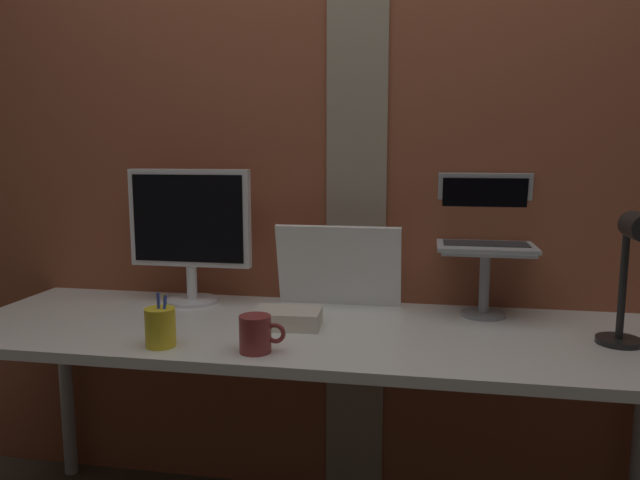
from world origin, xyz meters
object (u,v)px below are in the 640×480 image
(coffee_mug, at_px, (256,334))
(whiteboard_panel, at_px, (339,266))
(desk_lamp, at_px, (631,265))
(pen_cup, at_px, (160,327))
(laptop, at_px, (485,225))
(monitor, at_px, (190,225))

(coffee_mug, bearing_deg, whiteboard_panel, 74.15)
(desk_lamp, height_order, coffee_mug, desk_lamp)
(pen_cup, height_order, coffee_mug, pen_cup)
(pen_cup, bearing_deg, desk_lamp, 8.80)
(laptop, height_order, whiteboard_panel, laptop)
(monitor, xyz_separation_m, laptop, (0.98, 0.07, 0.01))
(coffee_mug, bearing_deg, laptop, 40.77)
(whiteboard_panel, bearing_deg, laptop, 3.62)
(laptop, relative_size, whiteboard_panel, 0.72)
(whiteboard_panel, distance_m, desk_lamp, 0.88)
(pen_cup, bearing_deg, coffee_mug, 0.02)
(laptop, relative_size, desk_lamp, 0.82)
(desk_lamp, xyz_separation_m, coffee_mug, (-0.96, -0.19, -0.18))
(desk_lamp, distance_m, pen_cup, 1.25)
(pen_cup, relative_size, coffee_mug, 1.19)
(laptop, height_order, coffee_mug, laptop)
(whiteboard_panel, height_order, pen_cup, whiteboard_panel)
(monitor, distance_m, pen_cup, 0.52)
(monitor, height_order, desk_lamp, monitor)
(monitor, bearing_deg, laptop, 3.90)
(monitor, bearing_deg, coffee_mug, -51.63)
(whiteboard_panel, relative_size, coffee_mug, 3.38)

